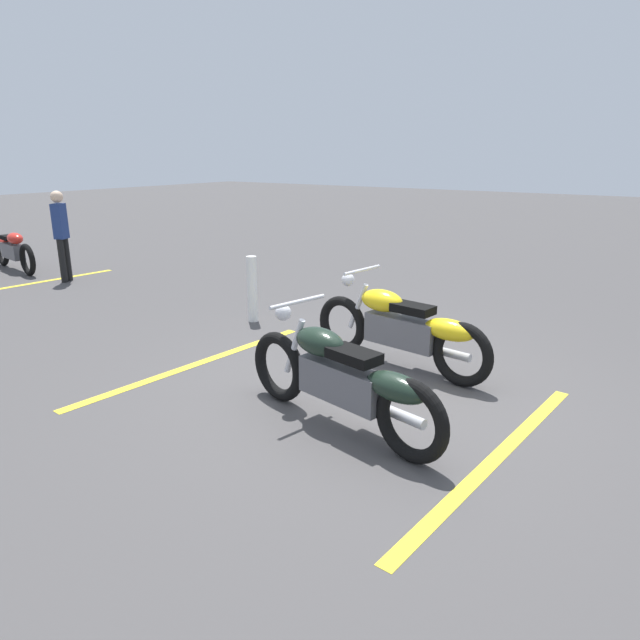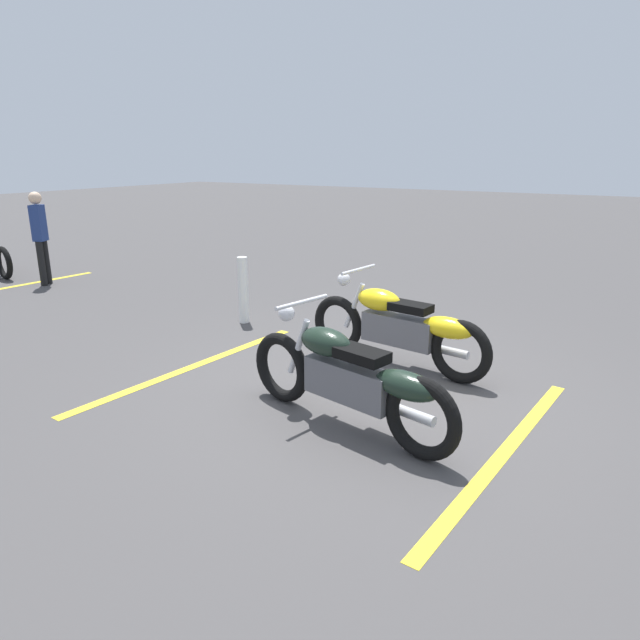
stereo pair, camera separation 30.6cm
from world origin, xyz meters
The scene contains 8 objects.
ground_plane centered at (0.00, 0.00, 0.00)m, with size 60.00×60.00×0.00m, color #474444.
motorcycle_bright_foreground centered at (0.07, -0.78, 0.46)m, with size 2.23×0.62×1.04m.
motorcycle_dark_foreground centered at (-0.17, 0.79, 0.46)m, with size 2.20×0.71×1.04m.
bystander_secondary centered at (7.09, -1.25, 0.91)m, with size 0.26×0.29×1.63m.
bollard_post centered at (2.59, -1.24, 0.46)m, with size 0.14×0.14×0.92m, color white.
parking_stripe_near centered at (-1.41, 0.52, 0.00)m, with size 3.20×0.12×0.01m, color yellow.
parking_stripe_mid centered at (2.00, 0.41, 0.00)m, with size 3.20×0.12×0.01m, color yellow.
parking_stripe_far centered at (7.44, -0.73, 0.00)m, with size 3.20×0.12×0.01m, color yellow.
Camera 2 is at (-2.24, 4.69, 2.28)m, focal length 31.90 mm.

